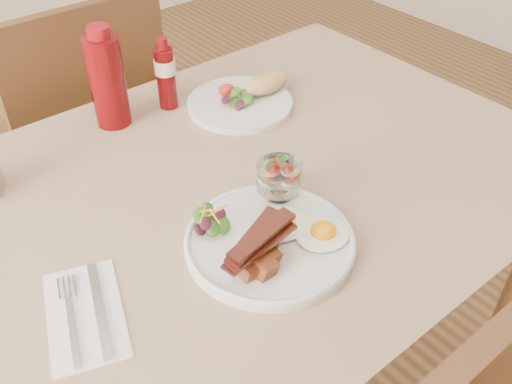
% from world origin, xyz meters
% --- Properties ---
extents(table, '(1.33, 0.88, 0.75)m').
position_xyz_m(table, '(0.00, 0.00, 0.66)').
color(table, '#4E3318').
rests_on(table, ground).
extents(chair_far, '(0.42, 0.42, 0.93)m').
position_xyz_m(chair_far, '(0.00, 0.66, 0.52)').
color(chair_far, '#4E3318').
rests_on(chair_far, ground).
extents(main_plate, '(0.28, 0.28, 0.02)m').
position_xyz_m(main_plate, '(-0.03, -0.17, 0.76)').
color(main_plate, silver).
rests_on(main_plate, table).
extents(fried_eggs, '(0.16, 0.17, 0.03)m').
position_xyz_m(fried_eggs, '(0.02, -0.19, 0.78)').
color(fried_eggs, white).
rests_on(fried_eggs, main_plate).
extents(bacon_potato_pile, '(0.14, 0.09, 0.06)m').
position_xyz_m(bacon_potato_pile, '(-0.08, -0.20, 0.80)').
color(bacon_potato_pile, brown).
rests_on(bacon_potato_pile, main_plate).
extents(side_salad, '(0.07, 0.07, 0.04)m').
position_xyz_m(side_salad, '(-0.09, -0.09, 0.78)').
color(side_salad, '#254D14').
rests_on(side_salad, main_plate).
extents(fruit_cup, '(0.08, 0.08, 0.08)m').
position_xyz_m(fruit_cup, '(0.05, -0.10, 0.81)').
color(fruit_cup, white).
rests_on(fruit_cup, main_plate).
extents(second_plate, '(0.26, 0.24, 0.06)m').
position_xyz_m(second_plate, '(0.22, 0.21, 0.77)').
color(second_plate, silver).
rests_on(second_plate, table).
extents(ketchup_bottle, '(0.08, 0.08, 0.22)m').
position_xyz_m(ketchup_bottle, '(-0.05, 0.33, 0.85)').
color(ketchup_bottle, '#530407').
rests_on(ketchup_bottle, table).
extents(hot_sauce_bottle, '(0.06, 0.06, 0.16)m').
position_xyz_m(hot_sauce_bottle, '(0.08, 0.32, 0.83)').
color(hot_sauce_bottle, '#530407').
rests_on(hot_sauce_bottle, table).
extents(napkin_cutlery, '(0.17, 0.22, 0.01)m').
position_xyz_m(napkin_cutlery, '(-0.33, -0.11, 0.75)').
color(napkin_cutlery, white).
rests_on(napkin_cutlery, table).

